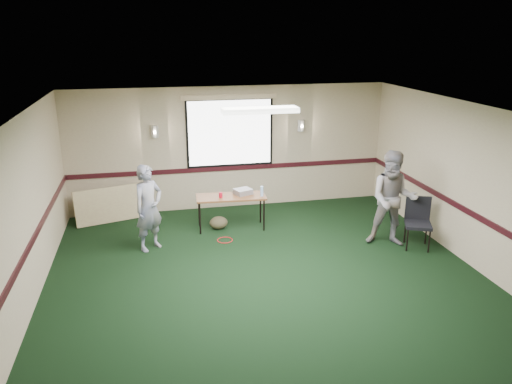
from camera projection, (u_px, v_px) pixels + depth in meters
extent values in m
plane|color=black|center=(274.00, 292.00, 7.66)|extent=(8.00, 8.00, 0.00)
plane|color=tan|center=(230.00, 148.00, 10.95)|extent=(7.00, 0.00, 7.00)
plane|color=tan|center=(16.00, 229.00, 6.53)|extent=(0.00, 8.00, 8.00)
plane|color=tan|center=(488.00, 193.00, 7.94)|extent=(0.00, 8.00, 8.00)
plane|color=white|center=(276.00, 117.00, 6.82)|extent=(8.00, 8.00, 0.00)
cube|color=black|center=(230.00, 168.00, 11.08)|extent=(7.00, 0.03, 0.10)
cube|color=black|center=(23.00, 260.00, 6.68)|extent=(0.03, 8.00, 0.10)
cube|color=black|center=(483.00, 220.00, 8.08)|extent=(0.03, 8.00, 0.10)
cube|color=black|center=(230.00, 133.00, 10.82)|extent=(1.90, 0.01, 1.50)
cube|color=white|center=(230.00, 133.00, 10.82)|extent=(1.80, 0.02, 1.40)
cube|color=beige|center=(229.00, 97.00, 10.58)|extent=(2.05, 0.08, 0.10)
cylinder|color=silver|center=(155.00, 132.00, 10.44)|extent=(0.16, 0.16, 0.25)
cylinder|color=silver|center=(301.00, 126.00, 11.08)|extent=(0.16, 0.16, 0.25)
cube|color=white|center=(260.00, 110.00, 7.77)|extent=(1.20, 0.32, 0.08)
cube|color=brown|center=(231.00, 197.00, 9.90)|extent=(1.41, 0.64, 0.04)
cylinder|color=black|center=(200.00, 219.00, 9.72)|extent=(0.03, 0.03, 0.65)
cylinder|color=black|center=(264.00, 215.00, 9.89)|extent=(0.03, 0.03, 0.65)
cylinder|color=black|center=(199.00, 211.00, 10.13)|extent=(0.03, 0.03, 0.65)
cylinder|color=black|center=(260.00, 208.00, 10.31)|extent=(0.03, 0.03, 0.65)
cube|color=gray|center=(243.00, 192.00, 10.00)|extent=(0.40, 0.37, 0.11)
cube|color=silver|center=(246.00, 192.00, 10.06)|extent=(0.24, 0.21, 0.05)
cylinder|color=#B80C21|center=(221.00, 195.00, 9.79)|extent=(0.07, 0.07, 0.11)
cylinder|color=#8EB6E8|center=(262.00, 191.00, 9.86)|extent=(0.06, 0.06, 0.21)
ellipsoid|color=brown|center=(219.00, 223.00, 10.04)|extent=(0.39, 0.30, 0.26)
torus|color=red|center=(225.00, 240.00, 9.52)|extent=(0.39, 0.39, 0.02)
cube|color=tan|center=(110.00, 205.00, 10.36)|extent=(1.43, 0.60, 0.73)
cube|color=black|center=(418.00, 225.00, 9.08)|extent=(0.59, 0.59, 0.06)
cube|color=black|center=(418.00, 208.00, 9.21)|extent=(0.44, 0.22, 0.45)
cylinder|color=black|center=(407.00, 240.00, 9.01)|extent=(0.03, 0.03, 0.42)
cylinder|color=black|center=(429.00, 242.00, 8.94)|extent=(0.03, 0.03, 0.42)
cylinder|color=black|center=(405.00, 232.00, 9.36)|extent=(0.03, 0.03, 0.42)
cylinder|color=black|center=(426.00, 234.00, 9.30)|extent=(0.03, 0.03, 0.42)
imported|color=#39467E|center=(149.00, 208.00, 8.93)|extent=(0.69, 0.65, 1.59)
imported|color=slate|center=(393.00, 199.00, 9.09)|extent=(1.06, 0.96, 1.79)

